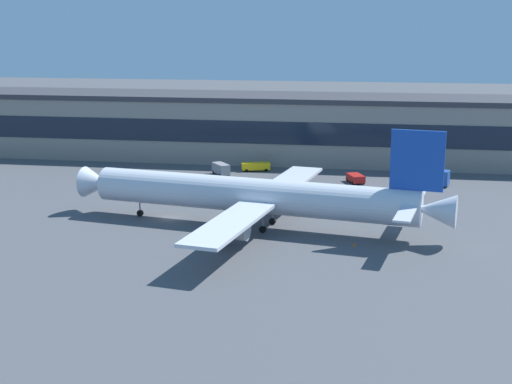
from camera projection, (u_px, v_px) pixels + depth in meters
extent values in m
plane|color=#4C4F54|center=(170.00, 219.00, 123.73)|extent=(600.00, 600.00, 0.00)
cube|color=gray|center=(234.00, 129.00, 177.27)|extent=(148.61, 19.69, 14.63)
cube|color=#38383D|center=(233.00, 97.00, 175.45)|extent=(151.58, 20.08, 1.20)
cube|color=#192333|center=(225.00, 132.00, 167.60)|extent=(145.63, 0.16, 5.27)
cylinder|color=silver|center=(252.00, 195.00, 117.39)|extent=(54.57, 14.85, 5.70)
cone|color=silver|center=(97.00, 183.00, 126.62)|extent=(5.97, 6.21, 5.41)
cone|color=silver|center=(435.00, 210.00, 108.06)|extent=(7.05, 6.12, 5.13)
cube|color=#1947B2|center=(417.00, 161.00, 107.31)|extent=(7.95, 1.85, 9.12)
cube|color=silver|center=(406.00, 213.00, 103.22)|extent=(4.11, 10.52, 0.30)
cube|color=silver|center=(417.00, 194.00, 114.74)|extent=(4.11, 10.52, 0.30)
cube|color=silver|center=(230.00, 224.00, 103.01)|extent=(10.07, 25.14, 0.50)
cube|color=silver|center=(290.00, 181.00, 130.75)|extent=(10.07, 25.14, 0.50)
cylinder|color=#99999E|center=(233.00, 229.00, 107.15)|extent=(5.17, 3.89, 3.13)
cylinder|color=#99999E|center=(279.00, 195.00, 128.15)|extent=(5.17, 3.89, 3.13)
cylinder|color=black|center=(140.00, 213.00, 125.10)|extent=(1.17, 0.68, 1.10)
cylinder|color=slate|center=(140.00, 205.00, 124.75)|extent=(0.24, 0.24, 2.53)
cylinder|color=black|center=(263.00, 229.00, 115.27)|extent=(1.17, 0.68, 1.10)
cylinder|color=slate|center=(263.00, 220.00, 114.92)|extent=(0.24, 0.24, 2.53)
cylinder|color=black|center=(273.00, 221.00, 119.98)|extent=(1.17, 0.68, 1.10)
cylinder|color=slate|center=(273.00, 212.00, 119.63)|extent=(0.24, 0.24, 2.53)
cube|color=#2651A5|center=(428.00, 177.00, 148.57)|extent=(8.85, 5.03, 3.00)
cube|color=black|center=(417.00, 173.00, 149.40)|extent=(3.54, 3.29, 0.75)
cylinder|color=black|center=(412.00, 183.00, 149.04)|extent=(0.76, 0.48, 0.70)
cylinder|color=black|center=(415.00, 181.00, 151.26)|extent=(0.76, 0.48, 0.70)
cylinder|color=black|center=(441.00, 186.00, 146.58)|extent=(0.76, 0.48, 0.70)
cylinder|color=black|center=(443.00, 184.00, 148.79)|extent=(0.76, 0.48, 0.70)
cube|color=gray|center=(221.00, 168.00, 158.79)|extent=(4.85, 5.50, 2.20)
cube|color=black|center=(224.00, 168.00, 157.45)|extent=(2.71, 2.66, 0.55)
cylinder|color=black|center=(229.00, 174.00, 157.89)|extent=(0.66, 0.74, 0.70)
cylinder|color=black|center=(220.00, 175.00, 157.03)|extent=(0.66, 0.74, 0.70)
cylinder|color=black|center=(222.00, 171.00, 161.06)|extent=(0.66, 0.74, 0.70)
cylinder|color=black|center=(214.00, 172.00, 160.19)|extent=(0.66, 0.74, 0.70)
cube|color=yellow|center=(256.00, 166.00, 163.01)|extent=(6.70, 3.68, 1.60)
cube|color=black|center=(263.00, 165.00, 163.13)|extent=(2.66, 2.39, 0.40)
cylinder|color=black|center=(265.00, 169.00, 164.31)|extent=(0.76, 0.48, 0.70)
cylinder|color=black|center=(266.00, 170.00, 162.57)|extent=(0.76, 0.48, 0.70)
cylinder|color=black|center=(246.00, 169.00, 163.81)|extent=(0.76, 0.48, 0.70)
cylinder|color=black|center=(246.00, 171.00, 162.07)|extent=(0.76, 0.48, 0.70)
cube|color=red|center=(356.00, 178.00, 151.10)|extent=(4.24, 5.43, 1.40)
cube|color=black|center=(353.00, 175.00, 152.29)|extent=(2.85, 2.47, 0.35)
cylinder|color=black|center=(347.00, 180.00, 152.59)|extent=(0.55, 0.76, 0.70)
cylinder|color=black|center=(358.00, 179.00, 153.11)|extent=(0.55, 0.76, 0.70)
cylinder|color=black|center=(353.00, 183.00, 149.41)|extent=(0.55, 0.76, 0.70)
cylinder|color=black|center=(364.00, 183.00, 149.93)|extent=(0.55, 0.76, 0.70)
cone|color=#F2590C|center=(354.00, 244.00, 108.42)|extent=(0.47, 0.47, 0.59)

